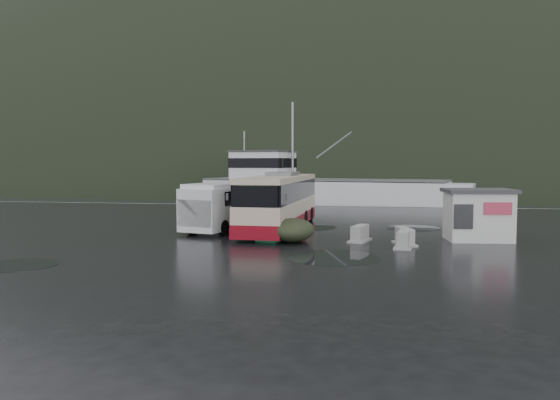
% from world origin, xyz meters
% --- Properties ---
extents(ground, '(160.00, 160.00, 0.00)m').
position_xyz_m(ground, '(0.00, 0.00, 0.00)').
color(ground, black).
rests_on(ground, ground).
extents(harbor_water, '(300.00, 180.00, 0.02)m').
position_xyz_m(harbor_water, '(0.00, 110.00, 0.00)').
color(harbor_water, black).
rests_on(harbor_water, ground).
extents(quay_edge, '(160.00, 0.60, 1.50)m').
position_xyz_m(quay_edge, '(0.00, 20.00, 0.00)').
color(quay_edge, '#999993').
rests_on(quay_edge, ground).
extents(headland, '(780.00, 540.00, 570.00)m').
position_xyz_m(headland, '(10.00, 250.00, 0.00)').
color(headland, black).
rests_on(headland, ground).
extents(coach_bus, '(3.31, 11.46, 3.21)m').
position_xyz_m(coach_bus, '(1.53, 3.52, 0.00)').
color(coach_bus, beige).
rests_on(coach_bus, ground).
extents(white_van, '(3.70, 6.68, 2.65)m').
position_xyz_m(white_van, '(-1.34, 2.60, 0.00)').
color(white_van, silver).
rests_on(white_van, ground).
extents(waste_bin_left, '(1.25, 1.25, 1.48)m').
position_xyz_m(waste_bin_left, '(0.52, -0.12, 0.00)').
color(waste_bin_left, '#11633C').
rests_on(waste_bin_left, ground).
extents(waste_bin_right, '(1.27, 1.27, 1.45)m').
position_xyz_m(waste_bin_right, '(1.82, -1.10, 0.00)').
color(waste_bin_right, '#11633C').
rests_on(waste_bin_right, ground).
extents(dome_tent, '(2.09, 2.87, 1.10)m').
position_xyz_m(dome_tent, '(2.93, -1.02, 0.00)').
color(dome_tent, '#2A311D').
rests_on(dome_tent, ground).
extents(ticket_kiosk, '(3.36, 2.67, 2.47)m').
position_xyz_m(ticket_kiosk, '(11.61, 0.84, 0.00)').
color(ticket_kiosk, silver).
rests_on(ticket_kiosk, ground).
extents(jersey_barrier_a, '(0.97, 1.60, 0.75)m').
position_xyz_m(jersey_barrier_a, '(7.98, -2.11, 0.00)').
color(jersey_barrier_a, '#999993').
rests_on(jersey_barrier_a, ground).
extents(jersey_barrier_b, '(1.13, 1.69, 0.77)m').
position_xyz_m(jersey_barrier_b, '(8.08, -1.22, 0.00)').
color(jersey_barrier_b, '#999993').
rests_on(jersey_barrier_b, ground).
extents(jersey_barrier_c, '(1.17, 1.69, 0.77)m').
position_xyz_m(jersey_barrier_c, '(6.05, -0.46, 0.00)').
color(jersey_barrier_c, '#999993').
rests_on(jersey_barrier_c, ground).
extents(fishing_trawler, '(28.56, 12.38, 11.16)m').
position_xyz_m(fishing_trawler, '(1.90, 26.86, 0.00)').
color(fishing_trawler, silver).
rests_on(fishing_trawler, ground).
extents(puddles, '(17.94, 16.71, 0.01)m').
position_xyz_m(puddles, '(3.28, -0.66, 0.01)').
color(puddles, black).
rests_on(puddles, ground).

